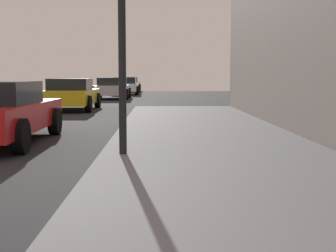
{
  "coord_description": "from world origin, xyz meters",
  "views": [
    {
      "loc": [
        2.94,
        -3.58,
        1.38
      ],
      "look_at": [
        3.07,
        2.71,
        0.73
      ],
      "focal_mm": 51.56,
      "sensor_mm": 36.0,
      "label": 1
    }
  ],
  "objects_px": {
    "car_silver": "(112,88)",
    "car_black": "(129,84)",
    "car_white": "(125,86)",
    "car_yellow": "(71,94)"
  },
  "relations": [
    {
      "from": "car_silver",
      "to": "car_black",
      "type": "relative_size",
      "value": 0.92
    },
    {
      "from": "car_silver",
      "to": "car_black",
      "type": "bearing_deg",
      "value": 89.41
    },
    {
      "from": "car_white",
      "to": "car_yellow",
      "type": "bearing_deg",
      "value": -93.86
    },
    {
      "from": "car_yellow",
      "to": "car_white",
      "type": "xyz_separation_m",
      "value": [
        1.09,
        16.14,
        0.0
      ]
    },
    {
      "from": "car_yellow",
      "to": "car_white",
      "type": "bearing_deg",
      "value": 86.14
    },
    {
      "from": "car_yellow",
      "to": "car_silver",
      "type": "relative_size",
      "value": 1.05
    },
    {
      "from": "car_white",
      "to": "car_black",
      "type": "distance_m",
      "value": 6.8
    },
    {
      "from": "car_silver",
      "to": "car_black",
      "type": "distance_m",
      "value": 13.59
    },
    {
      "from": "car_black",
      "to": "car_white",
      "type": "bearing_deg",
      "value": -88.51
    },
    {
      "from": "car_white",
      "to": "car_black",
      "type": "xyz_separation_m",
      "value": [
        -0.18,
        6.8,
        0.0
      ]
    }
  ]
}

